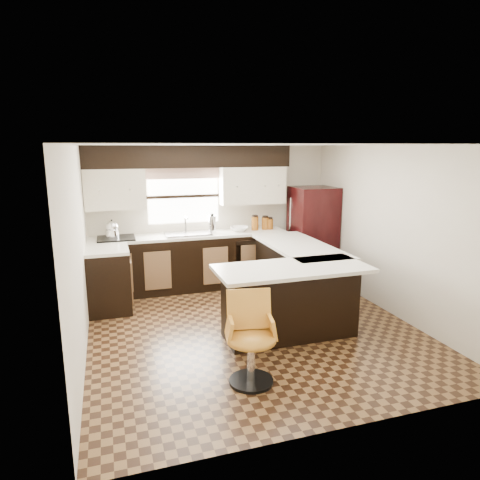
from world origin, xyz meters
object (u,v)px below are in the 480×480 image
object	(u,v)px
peninsula_return	(290,302)
refrigerator	(312,234)
bar_chair	(251,340)
peninsula_long	(295,277)

from	to	relation	value
peninsula_return	refrigerator	bearing A→B (deg)	56.86
refrigerator	bar_chair	size ratio (longest dim) A/B	1.80
peninsula_return	refrigerator	distance (m)	2.49
refrigerator	bar_chair	bearing A→B (deg)	-126.18
peninsula_long	peninsula_return	size ratio (longest dim) A/B	1.18
peninsula_return	bar_chair	xyz separation A→B (m)	(-0.83, -0.91, 0.02)
peninsula_long	refrigerator	distance (m)	1.41
peninsula_long	bar_chair	bearing A→B (deg)	-125.65
peninsula_long	bar_chair	world-z (taller)	bar_chair
peninsula_long	bar_chair	distance (m)	2.32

